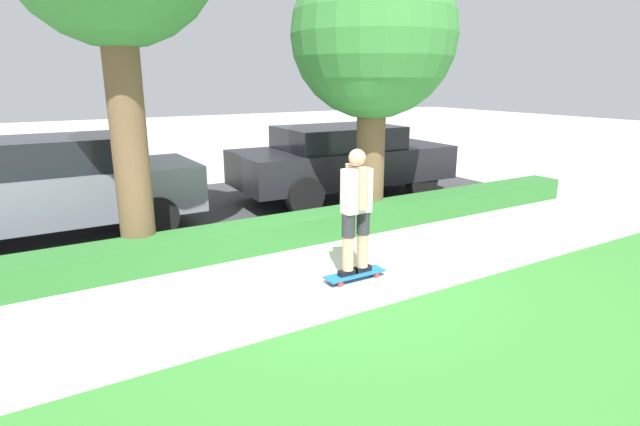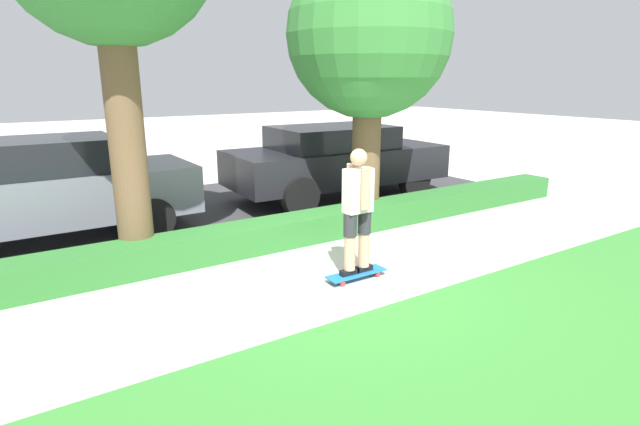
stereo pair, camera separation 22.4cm
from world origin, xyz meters
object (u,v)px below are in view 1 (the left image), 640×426
tree_mid (373,38)px  parked_car_front (52,187)px  skater_person (356,209)px  skateboard (355,274)px  parked_car_middle (342,159)px

tree_mid → parked_car_front: 5.81m
parked_car_front → skater_person: bearing=-51.7°
skater_person → tree_mid: size_ratio=0.35×
skateboard → skater_person: (-0.00, 0.00, 0.88)m
skater_person → parked_car_front: 5.08m
tree_mid → skateboard: bearing=-130.1°
parked_car_middle → skater_person: bearing=-119.3°
skateboard → tree_mid: 4.22m
parked_car_middle → parked_car_front: bearing=-177.6°
skater_person → parked_car_front: bearing=128.7°
skater_person → tree_mid: tree_mid is taller
parked_car_front → parked_car_middle: bearing=-0.1°
parked_car_middle → tree_mid: bearing=-106.4°
skateboard → parked_car_middle: (2.43, 3.99, 0.77)m
skateboard → parked_car_front: bearing=128.7°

